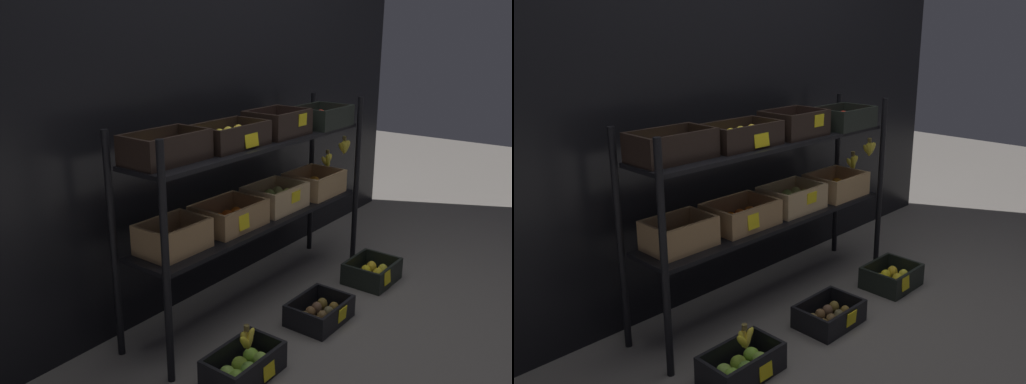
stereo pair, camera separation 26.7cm
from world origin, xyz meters
The scene contains 7 objects.
ground_plane centered at (0.00, 0.00, 0.00)m, with size 10.00×10.00×0.00m, color #605B56.
storefront_wall centered at (0.00, 0.36, 1.02)m, with size 3.97×0.12×2.04m, color black.
display_rack centered at (0.01, 0.01, 0.69)m, with size 1.69×0.36×1.03m.
crate_ground_apple_green centered at (-0.58, -0.39, 0.05)m, with size 0.35×0.21×0.13m.
crate_ground_kiwi centered at (0.02, -0.39, 0.04)m, with size 0.32×0.24×0.12m.
crate_ground_lemon centered at (0.59, -0.39, 0.05)m, with size 0.30×0.26×0.13m.
banana_bunch_loose centered at (-0.57, -0.39, 0.18)m, with size 0.12×0.04×0.12m.
Camera 2 is at (-1.98, -1.88, 1.44)m, focal length 38.97 mm.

